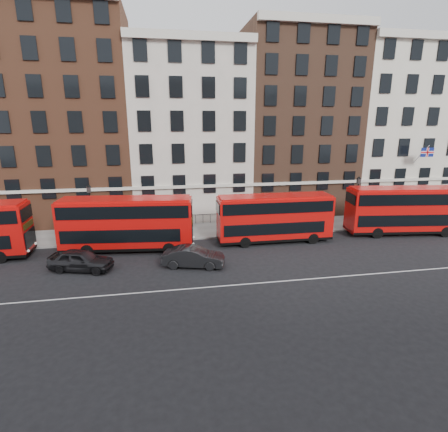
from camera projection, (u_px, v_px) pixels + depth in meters
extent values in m
plane|color=black|center=(213.00, 274.00, 25.59)|extent=(120.00, 120.00, 0.00)
cube|color=gray|center=(198.00, 230.00, 35.54)|extent=(80.00, 5.00, 0.15)
cube|color=gray|center=(201.00, 238.00, 33.16)|extent=(80.00, 0.30, 0.16)
cube|color=white|center=(217.00, 286.00, 23.69)|extent=(70.00, 0.12, 0.01)
cube|color=brown|center=(70.00, 119.00, 37.62)|extent=(12.80, 10.00, 22.00)
cube|color=#B3AB9E|center=(189.00, 133.00, 40.17)|extent=(12.80, 10.00, 19.00)
cube|color=beige|center=(191.00, 35.00, 32.78)|extent=(12.80, 0.50, 0.80)
cube|color=brown|center=(295.00, 124.00, 42.06)|extent=(12.80, 10.00, 21.00)
cube|color=beige|center=(321.00, 18.00, 34.40)|extent=(12.80, 0.50, 0.80)
cube|color=beige|center=(391.00, 128.00, 44.34)|extent=(12.80, 10.00, 20.00)
cube|color=beige|center=(434.00, 35.00, 36.82)|extent=(12.80, 0.50, 0.80)
cube|color=black|center=(30.00, 237.00, 28.63)|extent=(0.11, 2.30, 1.36)
cube|color=black|center=(28.00, 224.00, 28.33)|extent=(0.11, 1.99, 0.44)
cylinder|color=black|center=(0.00, 257.00, 27.45)|extent=(1.05, 0.31, 1.05)
cylinder|color=black|center=(12.00, 247.00, 29.67)|extent=(1.05, 0.31, 1.05)
cube|color=red|center=(127.00, 223.00, 29.65)|extent=(11.21, 3.78, 4.14)
cube|color=black|center=(129.00, 245.00, 30.16)|extent=(11.22, 3.82, 0.25)
cube|color=black|center=(124.00, 231.00, 29.82)|extent=(9.97, 3.73, 1.10)
cube|color=black|center=(126.00, 209.00, 29.31)|extent=(10.81, 3.82, 1.05)
cube|color=red|center=(125.00, 199.00, 29.09)|extent=(10.88, 3.54, 0.19)
cube|color=black|center=(193.00, 231.00, 30.23)|extent=(0.33, 2.30, 1.36)
cube|color=black|center=(192.00, 219.00, 29.93)|extent=(0.30, 1.99, 0.44)
cylinder|color=black|center=(169.00, 248.00, 29.26)|extent=(1.07, 0.40, 1.05)
cylinder|color=black|center=(171.00, 239.00, 31.52)|extent=(1.07, 0.40, 1.05)
cylinder|color=black|center=(87.00, 250.00, 28.82)|extent=(1.07, 0.40, 1.05)
cylinder|color=black|center=(95.00, 241.00, 31.08)|extent=(1.07, 0.40, 1.05)
cube|color=red|center=(275.00, 218.00, 31.88)|extent=(10.44, 2.60, 3.92)
cube|color=black|center=(274.00, 237.00, 32.37)|extent=(10.44, 2.64, 0.24)
cube|color=black|center=(271.00, 225.00, 32.01)|extent=(9.25, 2.67, 1.04)
cube|color=black|center=(275.00, 205.00, 31.56)|extent=(10.04, 2.68, 0.99)
cube|color=red|center=(275.00, 196.00, 31.35)|extent=(10.14, 2.40, 0.18)
cube|color=black|center=(328.00, 223.00, 32.90)|extent=(0.11, 2.18, 1.29)
cube|color=black|center=(329.00, 212.00, 32.62)|extent=(0.10, 1.88, 0.42)
cylinder|color=black|center=(313.00, 238.00, 31.83)|extent=(0.99, 0.29, 0.99)
cylinder|color=black|center=(304.00, 231.00, 33.94)|extent=(0.99, 0.29, 0.99)
cylinder|color=black|center=(245.00, 242.00, 30.84)|extent=(0.99, 0.29, 0.99)
cylinder|color=black|center=(240.00, 234.00, 32.95)|extent=(0.99, 0.29, 0.99)
cube|color=red|center=(405.00, 210.00, 34.08)|extent=(11.31, 3.96, 4.16)
cube|color=black|center=(403.00, 229.00, 34.60)|extent=(11.31, 4.00, 0.25)
cube|color=black|center=(401.00, 217.00, 34.25)|extent=(10.06, 3.89, 1.11)
cube|color=black|center=(407.00, 197.00, 33.74)|extent=(10.90, 3.99, 1.05)
cube|color=red|center=(408.00, 188.00, 33.52)|extent=(10.97, 3.71, 0.19)
cylinder|color=black|center=(445.00, 232.00, 33.64)|extent=(1.08, 0.42, 1.05)
cylinder|color=black|center=(430.00, 225.00, 35.91)|extent=(1.08, 0.42, 1.05)
cylinder|color=black|center=(377.00, 233.00, 33.29)|extent=(1.08, 0.42, 1.05)
cylinder|color=black|center=(366.00, 226.00, 35.56)|extent=(1.08, 0.42, 1.05)
imported|color=black|center=(81.00, 260.00, 26.10)|extent=(5.07, 3.13, 1.61)
imported|color=black|center=(194.00, 257.00, 26.78)|extent=(5.00, 2.82, 1.56)
cylinder|color=black|center=(92.00, 217.00, 31.54)|extent=(0.14, 0.14, 4.60)
cylinder|color=black|center=(94.00, 238.00, 32.07)|extent=(0.32, 0.32, 0.60)
cube|color=#262626|center=(89.00, 189.00, 30.87)|extent=(0.32, 0.32, 0.55)
cone|color=black|center=(88.00, 185.00, 30.77)|extent=(0.44, 0.44, 0.25)
cylinder|color=black|center=(356.00, 205.00, 35.91)|extent=(0.14, 0.14, 4.60)
cylinder|color=black|center=(354.00, 224.00, 36.44)|extent=(0.32, 0.32, 0.60)
cube|color=#262626|center=(359.00, 181.00, 35.24)|extent=(0.32, 0.32, 0.55)
cone|color=black|center=(359.00, 177.00, 35.15)|extent=(0.44, 0.44, 0.25)
cylinder|color=black|center=(435.00, 212.00, 37.22)|extent=(0.12, 0.12, 2.60)
cube|color=black|center=(438.00, 198.00, 36.65)|extent=(0.25, 0.30, 0.75)
sphere|color=red|center=(440.00, 196.00, 36.43)|extent=(0.14, 0.14, 0.14)
sphere|color=#0C9919|center=(439.00, 200.00, 36.55)|extent=(0.14, 0.14, 0.14)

